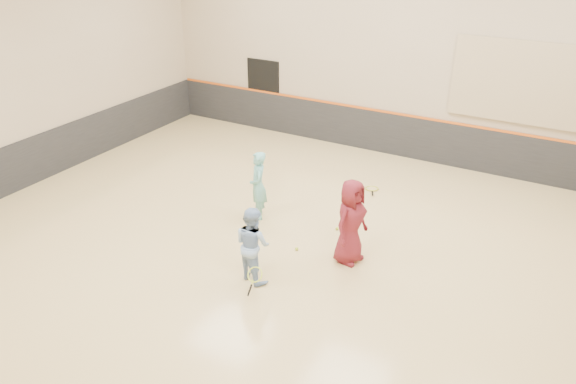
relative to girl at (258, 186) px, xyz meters
The scene contains 14 objects.
room 1.85m from the girl, 32.32° to the right, with size 15.04×12.04×6.22m.
wainscot_back 5.22m from the girl, 72.55° to the left, with size 14.90×0.04×1.20m, color #232326.
wainscot_left 5.99m from the girl, behind, with size 0.04×11.90×1.20m, color #232326.
accent_stripe 5.23m from the girl, 72.52° to the left, with size 14.90×0.03×0.06m, color #D85914.
acoustic_panel 6.83m from the girl, 48.65° to the left, with size 3.20×0.08×2.00m, color tan.
doorway 5.80m from the girl, 120.46° to the left, with size 1.10×0.05×2.20m, color black.
girl is the anchor object (origin of this frame).
instructor 2.36m from the girl, 60.34° to the right, with size 0.72×0.56×1.48m, color #8DADDA.
young_man 2.55m from the girl, 13.84° to the right, with size 0.85×0.55×1.73m, color maroon.
held_racket 2.88m from the girl, 59.17° to the right, with size 0.46×0.46×0.51m, color #CBE732, non-canonical shape.
spare_racket 3.18m from the girl, 56.92° to the left, with size 0.76×0.76×0.11m, color gold, non-canonical shape.
ball_under_racket 1.80m from the girl, 29.82° to the right, with size 0.07×0.07×0.07m, color #ACC72E.
ball_in_hand 2.70m from the girl, 15.10° to the right, with size 0.07×0.07×0.07m, color yellow.
ball_beside_spare 1.96m from the girl, 10.67° to the left, with size 0.07×0.07×0.07m, color #B6CD2F.
Camera 1 is at (4.47, -8.36, 6.16)m, focal length 35.00 mm.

